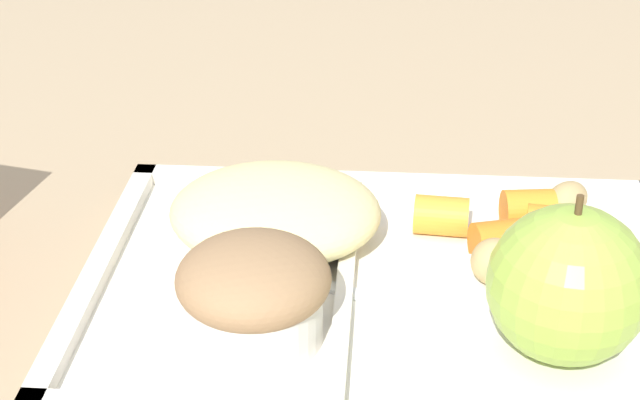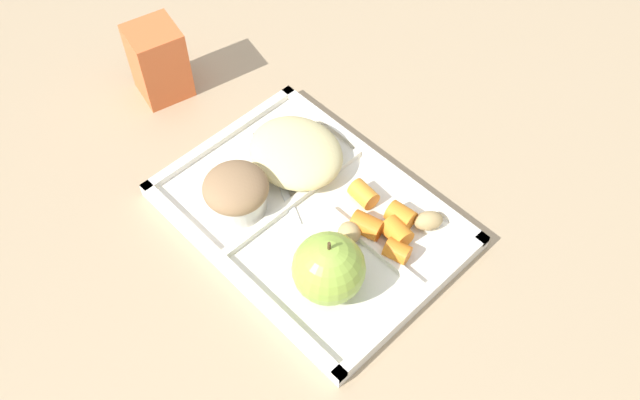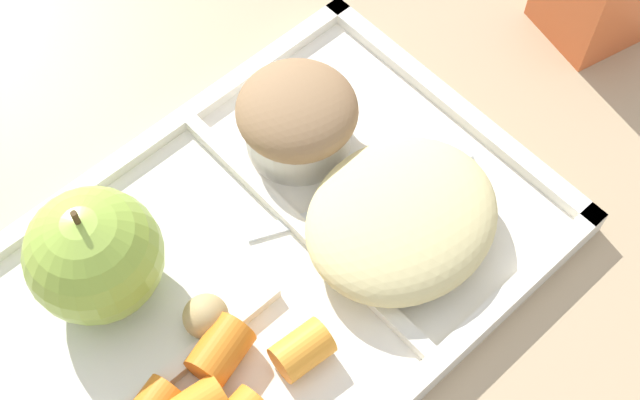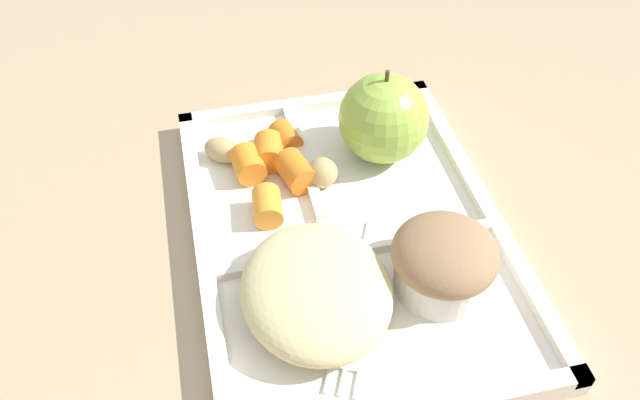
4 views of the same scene
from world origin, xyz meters
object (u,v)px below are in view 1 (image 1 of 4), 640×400
at_px(bran_muffin, 254,292).
at_px(lunch_tray, 392,293).
at_px(plastic_fork, 248,264).
at_px(green_apple, 568,285).

bearing_deg(bran_muffin, lunch_tray, -142.86).
bearing_deg(plastic_fork, green_apple, 157.72).
height_order(green_apple, plastic_fork, green_apple).
bearing_deg(plastic_fork, bran_muffin, 100.82).
distance_m(green_apple, plastic_fork, 0.19).
relative_size(green_apple, plastic_fork, 0.59).
bearing_deg(green_apple, plastic_fork, -22.28).
xyz_separation_m(lunch_tray, plastic_fork, (0.08, -0.02, 0.01)).
bearing_deg(lunch_tray, bran_muffin, 37.14).
relative_size(green_apple, bran_muffin, 1.14).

